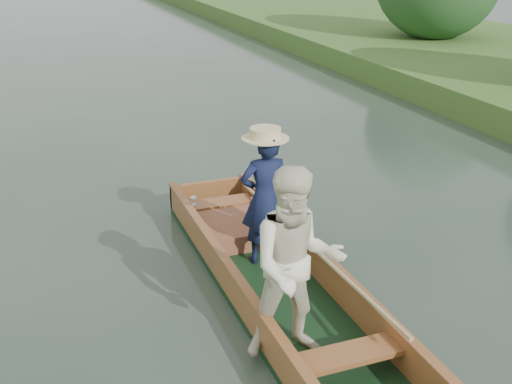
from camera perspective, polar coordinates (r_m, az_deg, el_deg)
name	(u,v)px	position (r m, az deg, el deg)	size (l,w,h in m)	color
ground	(276,293)	(7.02, 1.75, -8.95)	(120.00, 120.00, 0.00)	#283D30
punt	(278,255)	(6.44, 1.95, -5.64)	(1.33, 5.00, 1.86)	black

